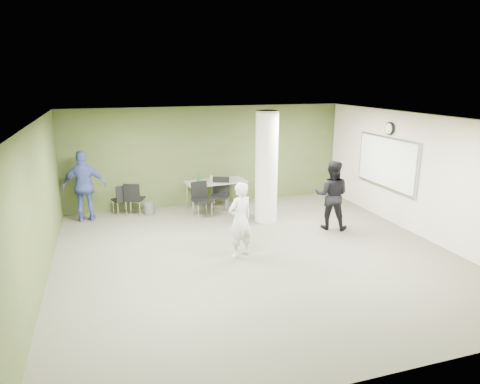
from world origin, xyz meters
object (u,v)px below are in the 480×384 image
object	(u,v)px
folding_table	(215,183)
woman_white	(240,220)
chair_back_left	(134,197)
man_black	(332,195)
man_blue	(85,186)

from	to	relation	value
folding_table	woman_white	distance (m)	3.39
chair_back_left	man_black	bearing A→B (deg)	174.75
folding_table	woman_white	xyz separation A→B (m)	(-0.35, -3.37, 0.04)
chair_back_left	man_blue	distance (m)	1.25
chair_back_left	woman_white	size ratio (longest dim) A/B	0.57
folding_table	woman_white	bearing A→B (deg)	-101.18
woman_white	man_blue	size ratio (longest dim) A/B	0.86
woman_white	man_black	xyz separation A→B (m)	(2.61, 0.94, 0.05)
man_black	man_blue	world-z (taller)	man_blue
chair_back_left	woman_white	world-z (taller)	woman_white
man_black	woman_white	bearing A→B (deg)	51.86
folding_table	chair_back_left	size ratio (longest dim) A/B	1.92
man_black	folding_table	bearing A→B (deg)	-15.15
folding_table	man_blue	bearing A→B (deg)	175.14
man_black	man_blue	distance (m)	6.16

